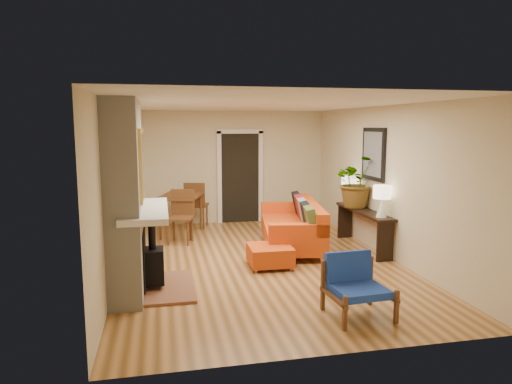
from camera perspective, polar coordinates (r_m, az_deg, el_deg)
The scene contains 10 objects.
room_shell at distance 10.17m, azimuth 0.52°, elevation 2.54°, with size 6.50×6.50×6.50m.
fireplace at distance 6.35m, azimuth -15.65°, elevation -1.25°, with size 1.09×1.68×2.60m.
sofa at distance 8.62m, azimuth 4.99°, elevation -4.19°, with size 1.36×2.45×0.92m.
ottoman at distance 7.43m, azimuth 1.76°, elevation -7.83°, with size 0.69×0.69×0.34m.
blue_chair at distance 5.72m, azimuth 12.25°, elevation -10.95°, with size 0.74×0.73×0.73m.
dining_table at distance 9.58m, azimuth -8.87°, elevation -1.34°, with size 1.20×1.95×1.03m.
console_table at distance 8.64m, azimuth 13.30°, elevation -3.17°, with size 0.34×1.85×0.72m.
lamp_near at distance 7.96m, azimuth 15.47°, elevation -0.66°, with size 0.30×0.30×0.54m.
lamp_far at distance 9.19m, azimuth 11.56°, elevation 0.64°, with size 0.30×0.30×0.54m.
houseplant at distance 8.80m, azimuth 12.56°, elevation 1.30°, with size 0.89×0.77×0.99m, color #1E5919.
Camera 1 is at (-1.56, -7.25, 2.26)m, focal length 32.00 mm.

